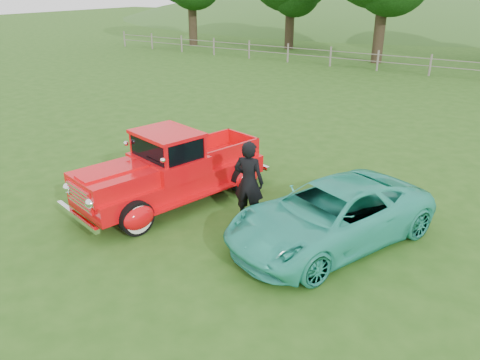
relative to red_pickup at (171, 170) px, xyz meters
The scene contains 6 objects.
ground 2.31m from the red_pickup, 44.47° to the right, with size 140.00×140.00×0.00m, color #285216.
distant_hills 58.25m from the red_pickup, 92.51° to the left, with size 116.00×60.00×18.00m.
fence_line 20.54m from the red_pickup, 85.67° to the left, with size 48.00×0.12×1.20m.
red_pickup is the anchor object (origin of this frame).
teal_sedan 3.99m from the red_pickup, ahead, with size 2.08×4.52×1.26m, color #2CB399.
man 2.10m from the red_pickup, ahead, with size 0.68×0.45×1.87m, color black.
Camera 1 is at (5.42, -6.31, 4.96)m, focal length 35.00 mm.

